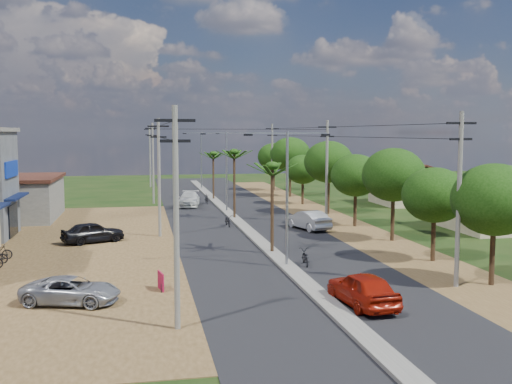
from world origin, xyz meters
The scene contains 38 objects.
ground centered at (0.00, 0.00, 0.00)m, with size 160.00×160.00×0.00m, color black.
road centered at (0.00, 15.00, 0.02)m, with size 12.00×110.00×0.04m, color black.
median centered at (0.00, 18.00, 0.09)m, with size 1.00×90.00×0.18m, color #605E56.
dirt_lot_west centered at (-15.00, 8.00, 0.02)m, with size 18.00×46.00×0.04m, color #503A1B.
dirt_shoulder_east centered at (8.50, 15.00, 0.01)m, with size 5.00×90.00×0.03m, color #503A1B.
low_shed centered at (-21.00, 24.00, 1.97)m, with size 10.40×10.40×3.95m.
house_east_near centered at (20.00, 10.00, 2.39)m, with size 7.60×7.50×4.60m.
house_east_far centered at (21.00, 28.00, 2.39)m, with size 7.60×7.50×4.60m.
tree_east_a centered at (9.50, -6.00, 4.49)m, with size 4.40×4.40×6.37m.
tree_east_b centered at (9.30, 0.00, 4.11)m, with size 4.00×4.00×5.83m.
tree_east_c centered at (9.70, 7.00, 4.86)m, with size 4.60×4.60×6.83m.
tree_east_d centered at (9.40, 14.00, 4.34)m, with size 4.20×4.20×6.13m.
tree_east_e centered at (9.60, 22.00, 5.09)m, with size 4.80×4.80×7.14m.
tree_east_f centered at (9.20, 30.00, 3.89)m, with size 3.80×3.80×5.52m.
tree_east_g centered at (9.80, 38.00, 5.24)m, with size 5.00×5.00×7.38m.
tree_east_h centered at (9.50, 46.00, 4.64)m, with size 4.40×4.40×6.52m.
palm_median_near centered at (0.00, 4.00, 5.54)m, with size 2.00×2.00×6.15m.
palm_median_mid centered at (0.00, 20.00, 5.90)m, with size 2.00×2.00×6.55m.
palm_median_far centered at (0.00, 36.00, 5.26)m, with size 2.00×2.00×5.85m.
streetlight_near centered at (0.00, 0.00, 4.79)m, with size 5.10×0.18×8.00m.
streetlight_mid centered at (0.00, 25.00, 4.79)m, with size 5.10×0.18×8.00m.
streetlight_far centered at (0.00, 50.00, 4.79)m, with size 5.10×0.18×8.00m.
utility_pole_w_a centered at (-7.00, -10.00, 4.76)m, with size 1.60×0.24×9.00m.
utility_pole_w_b centered at (-7.00, 12.00, 4.76)m, with size 1.60×0.24×9.00m.
utility_pole_w_c centered at (-7.00, 34.00, 4.76)m, with size 1.60×0.24×9.00m.
utility_pole_w_d centered at (-7.00, 55.00, 4.76)m, with size 1.60×0.24×9.00m.
utility_pole_e_a centered at (7.50, -6.00, 4.76)m, with size 1.60×0.24×9.00m.
utility_pole_e_b centered at (7.50, 16.00, 4.76)m, with size 1.60×0.24×9.00m.
utility_pole_e_c centered at (7.50, 38.00, 4.76)m, with size 1.60×0.24×9.00m.
car_red_near centered at (1.50, -8.36, 0.79)m, with size 1.87×4.65×1.59m, color maroon.
car_silver_mid centered at (5.00, 13.07, 0.78)m, with size 1.65×4.72×1.56m, color gray.
car_white_far centered at (-3.31, 30.54, 0.76)m, with size 2.12×5.20×1.51m, color silver.
car_parked_silver centered at (-11.61, -5.50, 0.62)m, with size 2.07×4.49×1.25m, color gray.
car_parked_dark centered at (-11.82, 10.34, 0.75)m, with size 1.77×4.41×1.50m, color black.
moto_rider_east centered at (1.20, 0.28, 0.48)m, with size 0.64×1.83×0.96m, color black.
moto_rider_west_a centered at (-1.20, 15.92, 0.50)m, with size 0.67×1.91×1.01m, color black.
moto_rider_west_b centered at (-1.20, 32.32, 0.54)m, with size 0.51×1.81×1.09m, color black.
roadside_sign centered at (-7.46, -3.81, 0.47)m, with size 0.29×1.12×0.94m.
Camera 1 is at (-8.34, -33.68, 7.93)m, focal length 42.00 mm.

